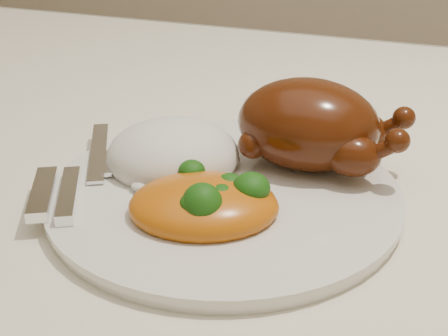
% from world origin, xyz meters
% --- Properties ---
extents(dining_table, '(1.60, 0.90, 0.76)m').
position_xyz_m(dining_table, '(0.00, 0.00, 0.67)').
color(dining_table, brown).
rests_on(dining_table, floor).
extents(tablecloth, '(1.73, 1.03, 0.18)m').
position_xyz_m(tablecloth, '(0.00, 0.00, 0.74)').
color(tablecloth, silver).
rests_on(tablecloth, dining_table).
extents(dinner_plate, '(0.31, 0.31, 0.01)m').
position_xyz_m(dinner_plate, '(-0.06, -0.06, 0.77)').
color(dinner_plate, silver).
rests_on(dinner_plate, tablecloth).
extents(roast_chicken, '(0.15, 0.10, 0.08)m').
position_xyz_m(roast_chicken, '(-0.00, 0.01, 0.82)').
color(roast_chicken, '#4C1908').
rests_on(roast_chicken, dinner_plate).
extents(rice_mound, '(0.15, 0.15, 0.06)m').
position_xyz_m(rice_mound, '(-0.12, -0.03, 0.79)').
color(rice_mound, white).
rests_on(rice_mound, dinner_plate).
extents(mac_and_cheese, '(0.14, 0.13, 0.05)m').
position_xyz_m(mac_and_cheese, '(-0.05, -0.10, 0.79)').
color(mac_and_cheese, '#BE6C0C').
rests_on(mac_and_cheese, dinner_plate).
extents(cutlery, '(0.08, 0.19, 0.01)m').
position_xyz_m(cutlery, '(-0.18, -0.09, 0.79)').
color(cutlery, silver).
rests_on(cutlery, dinner_plate).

